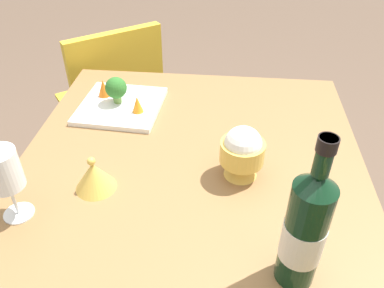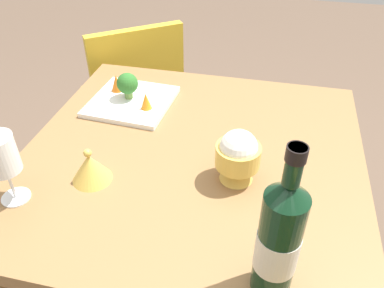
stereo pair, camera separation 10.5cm
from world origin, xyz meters
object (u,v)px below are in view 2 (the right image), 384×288
Objects in this scene: serving_plate at (132,101)px; carrot_garnish_left at (146,101)px; wine_bottle at (279,240)px; chair_near_window at (135,92)px; rice_bowl at (238,155)px; wine_glass at (0,156)px; broccoli_floret at (127,84)px; rice_bowl_lid at (90,167)px; carrot_garnish_right at (117,83)px.

carrot_garnish_left is (-0.07, 0.04, 0.03)m from serving_plate.
wine_bottle is at bearing 128.42° from carrot_garnish_left.
rice_bowl is (-0.55, 0.73, 0.30)m from chair_near_window.
wine_glass is at bearing -9.35° from wine_bottle.
rice_bowl is 1.65× the size of broccoli_floret.
rice_bowl_lid is 1.78× the size of carrot_garnish_right.
chair_near_window is 0.87m from rice_bowl_lid.
carrot_garnish_right is (0.09, -0.41, 0.01)m from rice_bowl_lid.
rice_bowl is 0.36m from rice_bowl_lid.
wine_bottle reaches higher than wine_glass.
serving_plate is at bearing -31.61° from carrot_garnish_left.
carrot_garnish_right is (-0.10, 0.40, 0.27)m from chair_near_window.
serving_plate is at bearing -106.79° from chair_near_window.
carrot_garnish_right is at bearing -113.08° from chair_near_window.
chair_near_window reaches higher than carrot_garnish_right.
broccoli_floret is (0.50, -0.58, -0.07)m from wine_bottle.
carrot_garnish_left is at bearing -96.48° from rice_bowl_lid.
chair_near_window is 8.50× the size of rice_bowl_lid.
carrot_garnish_left is at bearing -51.58° from wine_bottle.
serving_plate is 0.06m from broccoli_floret.
rice_bowl_lid is 0.42m from carrot_garnish_right.
carrot_garnish_left is 0.16m from carrot_garnish_right.
carrot_garnish_right is (0.44, -0.33, -0.03)m from rice_bowl.
carrot_garnish_left is (-0.04, -0.32, 0.00)m from rice_bowl_lid.
rice_bowl is at bearing -166.68° from rice_bowl_lid.
wine_bottle is 0.31m from rice_bowl.
chair_near_window is at bearing -75.88° from carrot_garnish_right.
rice_bowl_lid is 0.38× the size of serving_plate.
rice_bowl_lid is 0.37m from serving_plate.
rice_bowl reaches higher than serving_plate.
wine_bottle is 1.87× the size of wine_glass.
chair_near_window reaches higher than carrot_garnish_left.
wine_glass is 3.39× the size of carrot_garnish_left.
broccoli_floret is 0.09m from carrot_garnish_left.
wine_glass is at bearing 20.44° from rice_bowl.
broccoli_floret is (-0.11, -0.48, -0.06)m from wine_glass.
serving_plate is at bearing -49.58° from wine_bottle.
rice_bowl is 1.42× the size of rice_bowl_lid.
wine_bottle reaches higher than carrot_garnish_left.
broccoli_floret is at bearing -102.99° from wine_glass.
broccoli_floret is at bearing -36.60° from rice_bowl.
carrot_garnish_left is at bearing 147.39° from broccoli_floret.
chair_near_window reaches higher than rice_bowl_lid.
chair_near_window is 0.60m from carrot_garnish_left.
carrot_garnish_left is (0.42, -0.53, -0.09)m from wine_bottle.
wine_glass reaches higher than serving_plate.
wine_bottle is 3.34× the size of rice_bowl_lid.
rice_bowl is 0.53× the size of serving_plate.
carrot_garnish_right is at bearing -36.29° from rice_bowl.
wine_glass reaches higher than rice_bowl.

